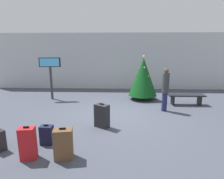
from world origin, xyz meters
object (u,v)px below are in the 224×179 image
object	(u,v)px
waiting_bench	(186,97)
holiday_tree	(143,77)
suitcase_2	(102,116)
traveller_0	(165,89)
flight_info_kiosk	(50,70)
suitcase_0	(63,144)
suitcase_3	(28,143)
suitcase_4	(47,135)

from	to	relation	value
waiting_bench	holiday_tree	bearing A→B (deg)	154.53
suitcase_2	traveller_0	bearing A→B (deg)	35.00
holiday_tree	traveller_0	world-z (taller)	holiday_tree
flight_info_kiosk	waiting_bench	xyz separation A→B (m)	(6.46, -0.77, -1.12)
traveller_0	suitcase_0	bearing A→B (deg)	-132.11
suitcase_2	suitcase_3	xyz separation A→B (m)	(-1.52, -1.82, 0.00)
holiday_tree	traveller_0	xyz separation A→B (m)	(0.66, -1.78, -0.21)
flight_info_kiosk	suitcase_4	xyz separation A→B (m)	(1.50, -4.50, -1.23)
suitcase_2	suitcase_4	xyz separation A→B (m)	(-1.36, -1.14, -0.12)
holiday_tree	waiting_bench	xyz separation A→B (m)	(1.86, -0.89, -0.79)
suitcase_2	suitcase_0	bearing A→B (deg)	-112.10
suitcase_3	suitcase_2	bearing A→B (deg)	50.16
flight_info_kiosk	suitcase_3	size ratio (longest dim) A/B	2.62
waiting_bench	suitcase_3	world-z (taller)	suitcase_3
suitcase_0	suitcase_2	size ratio (longest dim) A/B	0.95
holiday_tree	suitcase_4	distance (m)	5.63
traveller_0	suitcase_4	xyz separation A→B (m)	(-3.76, -2.83, -0.68)
suitcase_3	flight_info_kiosk	bearing A→B (deg)	104.48
traveller_0	suitcase_0	distance (m)	4.70
suitcase_0	suitcase_4	size ratio (longest dim) A/B	1.37
suitcase_0	suitcase_3	size ratio (longest dim) A/B	0.95
waiting_bench	suitcase_3	size ratio (longest dim) A/B	2.01
flight_info_kiosk	traveller_0	bearing A→B (deg)	-17.61
flight_info_kiosk	suitcase_3	bearing A→B (deg)	-75.52
waiting_bench	flight_info_kiosk	bearing A→B (deg)	173.18
holiday_tree	suitcase_2	bearing A→B (deg)	-116.69
suitcase_2	suitcase_3	bearing A→B (deg)	-129.84
flight_info_kiosk	suitcase_2	size ratio (longest dim) A/B	2.63
suitcase_3	suitcase_4	world-z (taller)	suitcase_3
holiday_tree	suitcase_0	size ratio (longest dim) A/B	2.92
suitcase_0	suitcase_4	world-z (taller)	suitcase_0
holiday_tree	suitcase_3	bearing A→B (deg)	-121.67
flight_info_kiosk	suitcase_0	bearing A→B (deg)	-67.38
suitcase_4	traveller_0	bearing A→B (deg)	36.91
holiday_tree	flight_info_kiosk	xyz separation A→B (m)	(-4.60, -0.11, 0.34)
waiting_bench	suitcase_0	size ratio (longest dim) A/B	2.13
holiday_tree	suitcase_2	size ratio (longest dim) A/B	2.77
suitcase_2	suitcase_4	size ratio (longest dim) A/B	1.44
suitcase_3	traveller_0	bearing A→B (deg)	41.77
flight_info_kiosk	suitcase_3	distance (m)	5.46
traveller_0	suitcase_3	xyz separation A→B (m)	(-3.93, -3.51, -0.56)
suitcase_0	suitcase_4	bearing A→B (deg)	135.45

